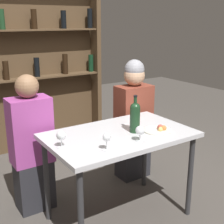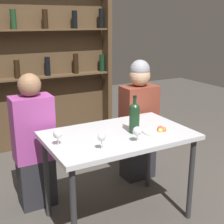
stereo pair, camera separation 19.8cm
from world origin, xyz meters
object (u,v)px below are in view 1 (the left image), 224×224
wine_bottle (135,116)px  seated_person_left (32,148)px  wine_glass_0 (107,138)px  seated_person_right (133,121)px  wine_glass_2 (61,136)px  food_plate_0 (159,130)px  wine_glass_1 (140,131)px

wine_bottle → seated_person_left: 0.94m
wine_glass_0 → seated_person_right: (0.81, 0.76, -0.23)m
wine_glass_0 → wine_bottle: bearing=25.8°
wine_glass_2 → food_plate_0: 0.82m
wine_glass_0 → seated_person_right: size_ratio=0.10×
wine_glass_1 → seated_person_right: seated_person_right is taller
wine_glass_0 → food_plate_0: (0.56, 0.09, -0.08)m
food_plate_0 → seated_person_left: (-0.85, 0.67, -0.20)m
wine_bottle → food_plate_0: wine_bottle is taller
seated_person_right → food_plate_0: bearing=-110.6°
wine_glass_2 → food_plate_0: wine_glass_2 is taller
food_plate_0 → seated_person_right: bearing=69.4°
wine_bottle → wine_glass_2: wine_bottle is taller
wine_glass_1 → seated_person_right: (0.51, 0.75, -0.22)m
seated_person_left → seated_person_right: bearing=0.0°
wine_glass_0 → wine_glass_1: wine_glass_0 is taller
wine_glass_1 → seated_person_left: bearing=127.7°
seated_person_right → wine_glass_2: bearing=-152.8°
wine_bottle → wine_glass_1: size_ratio=2.56×
wine_glass_2 → seated_person_left: size_ratio=0.10×
wine_bottle → wine_glass_1: wine_bottle is taller
wine_glass_1 → food_plate_0: size_ratio=0.50×
wine_glass_0 → seated_person_left: size_ratio=0.10×
wine_glass_2 → food_plate_0: (0.80, -0.12, -0.07)m
wine_glass_1 → seated_person_right: bearing=55.7°
wine_glass_0 → seated_person_right: bearing=43.1°
wine_glass_1 → wine_glass_2: bearing=158.7°
food_plate_0 → seated_person_left: size_ratio=0.20×
wine_bottle → food_plate_0: (0.17, -0.09, -0.12)m
wine_glass_1 → wine_glass_2: 0.58m
wine_bottle → wine_glass_0: 0.43m
seated_person_left → food_plate_0: bearing=-38.3°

